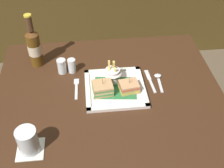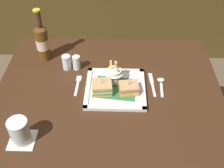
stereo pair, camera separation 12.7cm
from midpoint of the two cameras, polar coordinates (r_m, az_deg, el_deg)
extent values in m
cube|color=#3C2313|center=(1.30, -3.41, -2.35)|extent=(1.03, 0.86, 0.04)
cylinder|color=#39270F|center=(1.87, -17.05, -4.23)|extent=(0.08, 0.08, 0.73)
cylinder|color=#32240F|center=(1.88, 9.75, -2.35)|extent=(0.08, 0.08, 0.73)
cube|color=white|center=(1.29, -2.16, -1.05)|extent=(0.27, 0.27, 0.01)
cube|color=#296F3C|center=(1.29, -2.17, -0.86)|extent=(0.20, 0.17, 0.00)
cube|color=white|center=(1.20, -1.71, -4.81)|extent=(0.27, 0.02, 0.01)
cube|color=white|center=(1.38, -2.57, 2.70)|extent=(0.27, 0.02, 0.01)
cube|color=white|center=(1.29, -7.71, -1.18)|extent=(0.02, 0.27, 0.01)
cube|color=white|center=(1.30, 3.33, -0.40)|extent=(0.02, 0.27, 0.01)
cube|color=tan|center=(1.27, -4.73, -1.63)|extent=(0.09, 0.09, 0.01)
cube|color=#458845|center=(1.26, -4.75, -1.30)|extent=(0.09, 0.09, 0.01)
cube|color=tan|center=(1.26, -4.78, -0.97)|extent=(0.09, 0.09, 0.01)
cube|color=#558344|center=(1.25, -4.80, -0.63)|extent=(0.09, 0.09, 0.01)
cube|color=tan|center=(1.24, -4.83, -0.29)|extent=(0.09, 0.09, 0.01)
cylinder|color=tan|center=(1.24, -4.82, -0.43)|extent=(0.00, 0.00, 0.08)
cube|color=tan|center=(1.27, 0.54, -1.29)|extent=(0.09, 0.08, 0.01)
cube|color=gold|center=(1.27, 0.54, -0.99)|extent=(0.09, 0.08, 0.01)
cube|color=tan|center=(1.26, 0.54, -0.69)|extent=(0.09, 0.08, 0.01)
cube|color=#C15336|center=(1.26, 0.55, -0.39)|extent=(0.09, 0.08, 0.01)
cube|color=tan|center=(1.25, 0.55, -0.08)|extent=(0.09, 0.08, 0.01)
cylinder|color=tan|center=(1.25, 0.55, -0.20)|extent=(0.00, 0.00, 0.07)
cylinder|color=white|center=(1.31, -2.67, 1.64)|extent=(0.07, 0.07, 0.06)
cone|color=silver|center=(1.29, -2.71, 2.62)|extent=(0.08, 0.08, 0.03)
cube|color=#E3C460|center=(1.29, -2.49, 3.08)|extent=(0.01, 0.01, 0.07)
cube|color=#F2DE7F|center=(1.28, -2.08, 2.25)|extent=(0.01, 0.01, 0.05)
cube|color=#F0D263|center=(1.28, -3.40, 3.00)|extent=(0.01, 0.02, 0.08)
cube|color=#ECD268|center=(1.29, -2.46, 3.16)|extent=(0.01, 0.01, 0.07)
cube|color=#E1CE6C|center=(1.31, -2.55, 3.24)|extent=(0.02, 0.01, 0.05)
cylinder|color=brown|center=(1.46, -17.61, 6.44)|extent=(0.06, 0.06, 0.17)
cone|color=#5B3416|center=(1.41, -18.41, 9.63)|extent=(0.06, 0.06, 0.02)
cylinder|color=#50311E|center=(1.39, -18.83, 11.28)|extent=(0.03, 0.03, 0.07)
cylinder|color=gold|center=(1.37, -19.20, 12.72)|extent=(0.03, 0.03, 0.01)
cylinder|color=beige|center=(1.46, -17.63, 6.55)|extent=(0.06, 0.06, 0.05)
cube|color=silver|center=(1.14, -19.14, -12.44)|extent=(0.10, 0.10, 0.00)
cylinder|color=silver|center=(1.10, -19.75, -10.81)|extent=(0.08, 0.08, 0.10)
cylinder|color=silver|center=(1.11, -19.49, -11.52)|extent=(0.07, 0.07, 0.06)
cube|color=silver|center=(1.30, -9.93, -1.60)|extent=(0.01, 0.10, 0.00)
cube|color=silver|center=(1.35, -9.78, 0.39)|extent=(0.02, 0.04, 0.00)
cube|color=silver|center=(1.32, 5.38, -0.52)|extent=(0.02, 0.09, 0.00)
cube|color=silver|center=(1.38, 4.56, 1.73)|extent=(0.02, 0.07, 0.00)
cube|color=silver|center=(1.32, 6.95, -0.40)|extent=(0.02, 0.10, 0.00)
ellipsoid|color=silver|center=(1.37, 6.55, 1.57)|extent=(0.03, 0.03, 0.01)
cylinder|color=silver|center=(1.40, -12.56, 3.21)|extent=(0.04, 0.04, 0.06)
cylinder|color=white|center=(1.41, -12.48, 2.81)|extent=(0.04, 0.04, 0.04)
cylinder|color=silver|center=(1.38, -12.78, 4.41)|extent=(0.04, 0.04, 0.01)
cylinder|color=silver|center=(1.40, -10.60, 3.33)|extent=(0.04, 0.04, 0.06)
cylinder|color=#35361F|center=(1.40, -10.54, 2.94)|extent=(0.03, 0.03, 0.03)
cylinder|color=silver|center=(1.38, -10.78, 4.50)|extent=(0.04, 0.04, 0.01)
camera|label=1|loc=(0.06, -92.87, -2.56)|focal=45.72mm
camera|label=2|loc=(0.06, 87.13, 2.56)|focal=45.72mm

